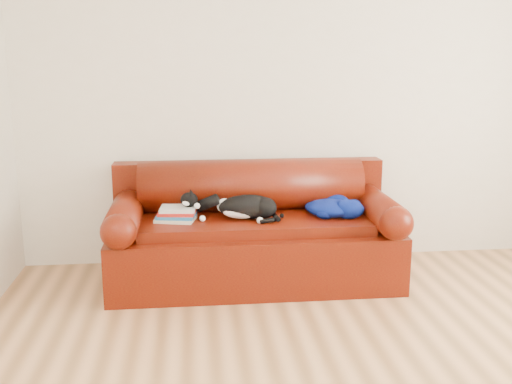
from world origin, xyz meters
TOP-DOWN VIEW (x-y plane):
  - ground at (0.00, 0.00)m, footprint 4.50×4.50m
  - room_shell at (0.12, 0.02)m, footprint 4.52×4.02m
  - sofa_base at (-0.45, 1.49)m, footprint 2.10×0.90m
  - sofa_back at (-0.45, 1.74)m, footprint 2.10×1.01m
  - book_stack at (-1.01, 1.44)m, footprint 0.31×0.27m
  - cat at (-0.51, 1.44)m, footprint 0.57×0.36m
  - blanket at (0.14, 1.47)m, footprint 0.47×0.46m

SIDE VIEW (x-z plane):
  - ground at x=0.00m, z-range 0.00..0.00m
  - sofa_base at x=-0.45m, z-range -0.01..0.49m
  - sofa_back at x=-0.45m, z-range 0.10..0.98m
  - book_stack at x=-1.01m, z-range 0.50..0.60m
  - blanket at x=0.14m, z-range 0.49..0.63m
  - cat at x=-0.51m, z-range 0.47..0.69m
  - room_shell at x=0.12m, z-range 0.36..2.97m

